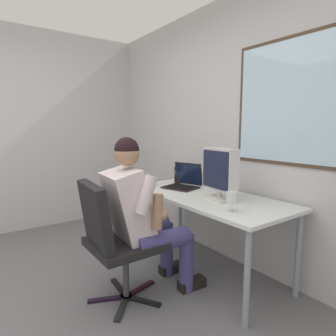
% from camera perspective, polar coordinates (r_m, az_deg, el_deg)
% --- Properties ---
extents(wall_rear, '(4.58, 0.08, 2.61)m').
position_cam_1_polar(wall_rear, '(2.88, 14.61, 7.09)').
color(wall_rear, '#BDBBBE').
rests_on(wall_rear, ground).
extents(desk, '(1.63, 0.74, 0.73)m').
position_cam_1_polar(desk, '(2.70, 7.25, -6.56)').
color(desk, gray).
rests_on(desk, ground).
extents(office_chair, '(0.57, 0.61, 0.96)m').
position_cam_1_polar(office_chair, '(2.27, -11.06, -12.77)').
color(office_chair, black).
rests_on(office_chair, ground).
extents(person_seated, '(0.55, 0.82, 1.28)m').
position_cam_1_polar(person_seated, '(2.33, -4.98, -8.97)').
color(person_seated, '#3F3B75').
rests_on(person_seated, ground).
extents(crt_monitor, '(0.37, 0.21, 0.44)m').
position_cam_1_polar(crt_monitor, '(2.49, 10.22, -0.58)').
color(crt_monitor, beige).
rests_on(crt_monitor, desk).
extents(laptop, '(0.40, 0.39, 0.25)m').
position_cam_1_polar(laptop, '(2.98, 3.23, -2.60)').
color(laptop, black).
rests_on(laptop, desk).
extents(wine_glass, '(0.08, 0.08, 0.15)m').
position_cam_1_polar(wine_glass, '(2.18, 12.44, -5.75)').
color(wine_glass, silver).
rests_on(wine_glass, desk).
extents(desk_speaker, '(0.07, 0.08, 0.18)m').
position_cam_1_polar(desk_speaker, '(3.21, 2.14, -1.33)').
color(desk_speaker, black).
rests_on(desk_speaker, desk).
extents(coffee_mug, '(0.08, 0.08, 0.10)m').
position_cam_1_polar(coffee_mug, '(3.05, -3.41, -2.70)').
color(coffee_mug, black).
rests_on(coffee_mug, desk).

